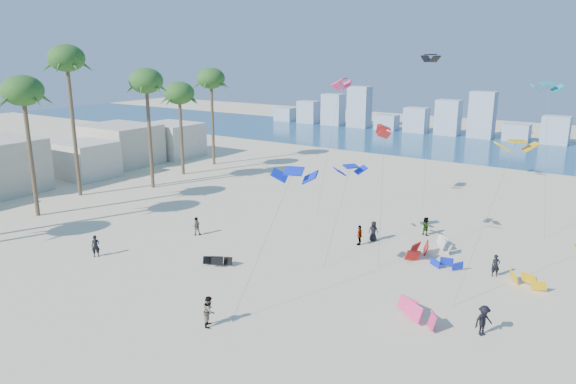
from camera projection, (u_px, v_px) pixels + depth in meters
The scene contains 10 objects.
ground at pixel (106, 309), 33.60m from camera, with size 220.00×220.00×0.00m, color beige.
ocean at pixel (456, 145), 91.41m from camera, with size 220.00×220.00×0.00m, color navy.
kitesurfer_near at pixel (96, 246), 41.87m from camera, with size 0.64×0.42×1.74m, color black.
kitesurfer_mid at pixel (209, 311), 31.37m from camera, with size 0.90×0.70×1.86m, color gray.
kitesurfers_far at pixel (385, 250), 41.21m from camera, with size 26.47×15.82×1.82m.
grounded_kites at pixel (420, 271), 38.28m from camera, with size 22.79×15.54×1.06m.
flying_kites at pixel (451, 118), 41.47m from camera, with size 33.23×35.44×15.74m.
palm_row at pixel (87, 89), 55.46m from camera, with size 8.36×44.80×16.30m.
beachfront_buildings at pixel (68, 156), 67.74m from camera, with size 11.50×43.00×6.00m.
distant_skyline at pixel (467, 120), 99.29m from camera, with size 85.00×3.00×8.40m.
Camera 1 is at (26.48, -19.07, 15.75)m, focal length 33.47 mm.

